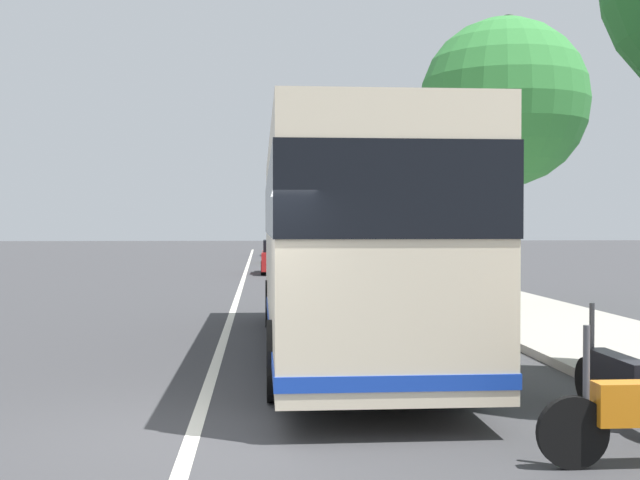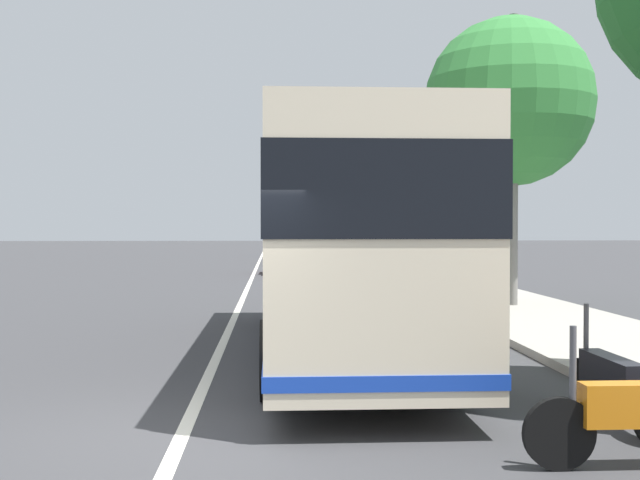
{
  "view_description": "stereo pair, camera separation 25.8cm",
  "coord_description": "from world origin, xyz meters",
  "px_view_note": "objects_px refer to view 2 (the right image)",
  "views": [
    {
      "loc": [
        -8.19,
        -0.69,
        2.15
      ],
      "look_at": [
        5.97,
        -1.76,
        1.9
      ],
      "focal_mm": 44.46,
      "sensor_mm": 36.0,
      "label": 1
    },
    {
      "loc": [
        -8.2,
        -0.95,
        2.15
      ],
      "look_at": [
        5.97,
        -1.76,
        1.9
      ],
      "focal_mm": 44.46,
      "sensor_mm": 36.0,
      "label": 2
    }
  ],
  "objects_px": {
    "roadside_tree_mid_block": "(509,103)",
    "utility_pole": "(513,163)",
    "coach_bus": "(340,235)",
    "car_side_street": "(291,246)",
    "car_ahead_same_lane": "(291,257)",
    "motorcycle_far_end": "(611,380)",
    "car_far_distant": "(295,252)"
  },
  "relations": [
    {
      "from": "roadside_tree_mid_block",
      "to": "utility_pole",
      "type": "height_order",
      "value": "roadside_tree_mid_block"
    },
    {
      "from": "coach_bus",
      "to": "roadside_tree_mid_block",
      "type": "bearing_deg",
      "value": -35.45
    },
    {
      "from": "coach_bus",
      "to": "car_side_street",
      "type": "height_order",
      "value": "coach_bus"
    },
    {
      "from": "car_side_street",
      "to": "car_ahead_same_lane",
      "type": "bearing_deg",
      "value": 175.0
    },
    {
      "from": "car_ahead_same_lane",
      "to": "utility_pole",
      "type": "bearing_deg",
      "value": -161.01
    },
    {
      "from": "motorcycle_far_end",
      "to": "car_side_street",
      "type": "height_order",
      "value": "car_side_street"
    },
    {
      "from": "utility_pole",
      "to": "car_side_street",
      "type": "bearing_deg",
      "value": 7.48
    },
    {
      "from": "car_far_distant",
      "to": "car_side_street",
      "type": "xyz_separation_m",
      "value": [
        10.81,
        0.06,
        0.04
      ]
    },
    {
      "from": "car_ahead_same_lane",
      "to": "coach_bus",
      "type": "bearing_deg",
      "value": -178.32
    },
    {
      "from": "roadside_tree_mid_block",
      "to": "car_far_distant",
      "type": "bearing_deg",
      "value": 10.4
    },
    {
      "from": "car_far_distant",
      "to": "car_ahead_same_lane",
      "type": "bearing_deg",
      "value": 177.58
    },
    {
      "from": "car_far_distant",
      "to": "car_side_street",
      "type": "relative_size",
      "value": 0.92
    },
    {
      "from": "utility_pole",
      "to": "car_far_distant",
      "type": "bearing_deg",
      "value": 10.31
    },
    {
      "from": "car_ahead_same_lane",
      "to": "roadside_tree_mid_block",
      "type": "height_order",
      "value": "roadside_tree_mid_block"
    },
    {
      "from": "coach_bus",
      "to": "car_far_distant",
      "type": "height_order",
      "value": "coach_bus"
    },
    {
      "from": "car_ahead_same_lane",
      "to": "utility_pole",
      "type": "xyz_separation_m",
      "value": [
        -16.2,
        -5.33,
        3.03
      ]
    },
    {
      "from": "car_far_distant",
      "to": "roadside_tree_mid_block",
      "type": "distance_m",
      "value": 27.28
    },
    {
      "from": "car_ahead_same_lane",
      "to": "car_side_street",
      "type": "height_order",
      "value": "car_ahead_same_lane"
    },
    {
      "from": "motorcycle_far_end",
      "to": "car_far_distant",
      "type": "distance_m",
      "value": 38.25
    },
    {
      "from": "car_far_distant",
      "to": "motorcycle_far_end",
      "type": "bearing_deg",
      "value": -176.21
    },
    {
      "from": "motorcycle_far_end",
      "to": "car_ahead_same_lane",
      "type": "xyz_separation_m",
      "value": [
        27.61,
        2.94,
        0.28
      ]
    },
    {
      "from": "car_side_street",
      "to": "car_far_distant",
      "type": "bearing_deg",
      "value": 176.39
    },
    {
      "from": "car_far_distant",
      "to": "car_side_street",
      "type": "distance_m",
      "value": 10.81
    },
    {
      "from": "roadside_tree_mid_block",
      "to": "coach_bus",
      "type": "bearing_deg",
      "value": 144.3
    },
    {
      "from": "coach_bus",
      "to": "car_ahead_same_lane",
      "type": "relative_size",
      "value": 2.76
    },
    {
      "from": "coach_bus",
      "to": "car_side_street",
      "type": "xyz_separation_m",
      "value": [
        44.13,
        -0.04,
        -1.29
      ]
    },
    {
      "from": "car_ahead_same_lane",
      "to": "roadside_tree_mid_block",
      "type": "distance_m",
      "value": 17.36
    },
    {
      "from": "motorcycle_far_end",
      "to": "car_ahead_same_lane",
      "type": "relative_size",
      "value": 0.53
    },
    {
      "from": "motorcycle_far_end",
      "to": "roadside_tree_mid_block",
      "type": "distance_m",
      "value": 12.93
    },
    {
      "from": "car_ahead_same_lane",
      "to": "car_far_distant",
      "type": "relative_size",
      "value": 0.96
    },
    {
      "from": "car_ahead_same_lane",
      "to": "car_side_street",
      "type": "xyz_separation_m",
      "value": [
        21.37,
        -0.4,
        -0.03
      ]
    },
    {
      "from": "motorcycle_far_end",
      "to": "car_ahead_same_lane",
      "type": "bearing_deg",
      "value": 5.41
    }
  ]
}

